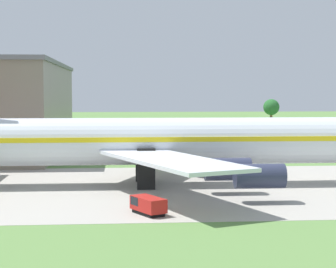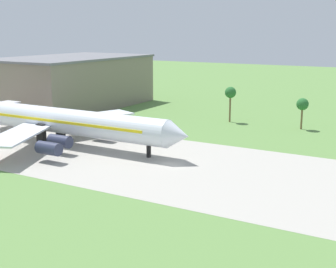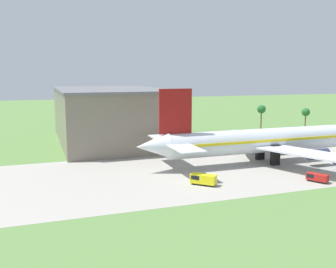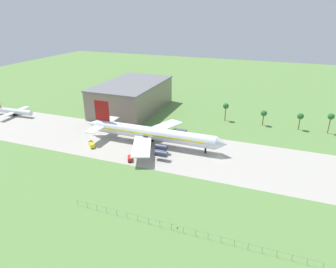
{
  "view_description": "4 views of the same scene",
  "coord_description": "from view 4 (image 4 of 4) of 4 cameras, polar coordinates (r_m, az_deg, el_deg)",
  "views": [
    {
      "loc": [
        -41.36,
        -81.72,
        13.17
      ],
      "look_at": [
        -34.68,
        2.48,
        7.17
      ],
      "focal_mm": 65.0,
      "sensor_mm": 36.0,
      "label": 1
    },
    {
      "loc": [
        48.41,
        -86.82,
        29.23
      ],
      "look_at": [
        -2.41,
        2.48,
        6.17
      ],
      "focal_mm": 50.0,
      "sensor_mm": 36.0,
      "label": 2
    },
    {
      "loc": [
        -97.34,
        -83.37,
        23.84
      ],
      "look_at": [
        -66.95,
        2.48,
        9.44
      ],
      "focal_mm": 40.0,
      "sensor_mm": 36.0,
      "label": 3
    },
    {
      "loc": [
        22.32,
        -126.92,
        65.46
      ],
      "look_at": [
        -28.13,
        5.0,
        6.0
      ],
      "focal_mm": 32.0,
      "sensor_mm": 36.0,
      "label": 4
    }
  ],
  "objects": [
    {
      "name": "palm_tree_row",
      "position": [
        188.48,
        25.21,
        2.96
      ],
      "size": [
        91.05,
        3.6,
        11.89
      ],
      "color": "brown",
      "rests_on": "ground_plane"
    },
    {
      "name": "no_stopping_sign",
      "position": [
        99.31,
        1.8,
        -17.62
      ],
      "size": [
        0.44,
        0.08,
        1.68
      ],
      "color": "gray",
      "rests_on": "ground_plane"
    },
    {
      "name": "fuel_truck",
      "position": [
        140.73,
        -7.26,
        -4.61
      ],
      "size": [
        3.91,
        4.98,
        1.87
      ],
      "color": "black",
      "rests_on": "ground_plane"
    },
    {
      "name": "terminal_building",
      "position": [
        208.39,
        -6.87,
        7.11
      ],
      "size": [
        36.72,
        61.2,
        19.12
      ],
      "color": "slate",
      "rests_on": "ground_plane"
    },
    {
      "name": "baggage_tug",
      "position": [
        157.83,
        -14.36,
        -1.91
      ],
      "size": [
        5.38,
        5.35,
        2.43
      ],
      "color": "black",
      "rests_on": "ground_plane"
    },
    {
      "name": "regional_aircraft",
      "position": [
        221.15,
        -27.27,
        3.87
      ],
      "size": [
        26.95,
        24.27,
        9.4
      ],
      "color": "silver",
      "rests_on": "ground_plane"
    },
    {
      "name": "jet_airliner",
      "position": [
        153.84,
        -3.07,
        0.11
      ],
      "size": [
        77.92,
        52.81,
        20.54
      ],
      "color": "silver",
      "rests_on": "ground_plane"
    },
    {
      "name": "ground_plane",
      "position": [
        144.54,
        9.78,
        -4.46
      ],
      "size": [
        600.0,
        600.0,
        0.0
      ],
      "primitive_type": "plane",
      "color": "#5B8442"
    },
    {
      "name": "taxiway_strip",
      "position": [
        144.53,
        9.78,
        -4.46
      ],
      "size": [
        320.0,
        44.0,
        0.02
      ],
      "color": "#A8A399",
      "rests_on": "ground_plane"
    },
    {
      "name": "perimeter_fence",
      "position": [
        98.83,
        2.95,
        -17.57
      ],
      "size": [
        80.1,
        0.1,
        2.1
      ],
      "color": "slate",
      "rests_on": "ground_plane"
    }
  ]
}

